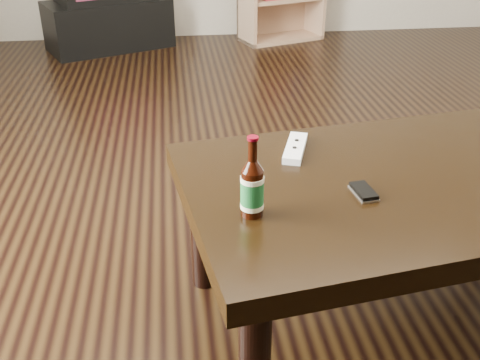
{
  "coord_description": "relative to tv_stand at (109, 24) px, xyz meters",
  "views": [
    {
      "loc": [
        -0.71,
        -1.96,
        1.25
      ],
      "look_at": [
        -0.56,
        -0.78,
        0.6
      ],
      "focal_mm": 42.0,
      "sensor_mm": 36.0,
      "label": 1
    }
  ],
  "objects": [
    {
      "name": "beer_bottle",
      "position": [
        0.67,
        -3.46,
        0.39
      ],
      "size": [
        0.07,
        0.07,
        0.21
      ],
      "rotation": [
        0.0,
        0.0,
        0.25
      ],
      "color": "black",
      "rests_on": "coffee_table"
    },
    {
      "name": "tv_stand",
      "position": [
        0.0,
        0.0,
        0.0
      ],
      "size": [
        1.06,
        0.81,
        0.38
      ],
      "primitive_type": "cube",
      "rotation": [
        0.0,
        0.0,
        0.42
      ],
      "color": "black",
      "rests_on": "floor"
    },
    {
      "name": "coffee_table",
      "position": [
        1.17,
        -3.3,
        0.25
      ],
      "size": [
        1.43,
        0.97,
        0.5
      ],
      "rotation": [
        0.0,
        0.0,
        0.15
      ],
      "color": "black",
      "rests_on": "floor"
    },
    {
      "name": "remote",
      "position": [
        0.85,
        -3.12,
        0.32
      ],
      "size": [
        0.12,
        0.2,
        0.02
      ],
      "rotation": [
        0.0,
        0.0,
        -0.33
      ],
      "color": "white",
      "rests_on": "coffee_table"
    },
    {
      "name": "floor",
      "position": [
        1.2,
        -2.68,
        -0.19
      ],
      "size": [
        5.0,
        6.0,
        0.01
      ],
      "primitive_type": "cube",
      "color": "black",
      "rests_on": "ground"
    },
    {
      "name": "phone",
      "position": [
        0.98,
        -3.4,
        0.32
      ],
      "size": [
        0.06,
        0.1,
        0.02
      ],
      "rotation": [
        0.0,
        0.0,
        0.12
      ],
      "color": "silver",
      "rests_on": "coffee_table"
    }
  ]
}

